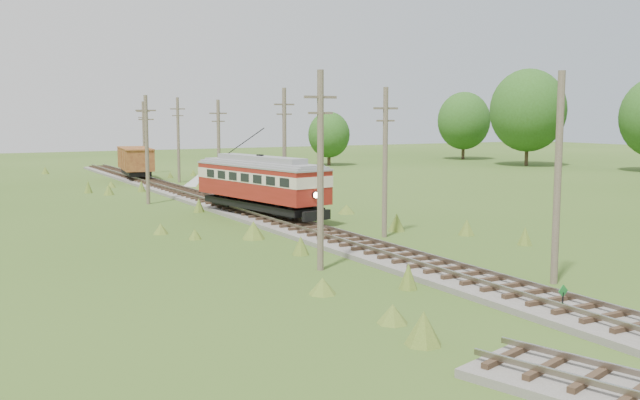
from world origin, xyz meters
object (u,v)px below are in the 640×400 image
switch_marker (563,297)px  streetcar (260,181)px  gondola (135,160)px  gravel_pile (200,180)px

switch_marker → streetcar: (0.20, 26.67, 1.99)m
gondola → gravel_pile: bearing=-57.9°
switch_marker → streetcar: streetcar is taller
gondola → switch_marker: bearing=-83.0°
switch_marker → gondola: 60.14m
streetcar → gondola: 33.45m
gondola → gravel_pile: 10.10m
streetcar → gravel_pile: streetcar is taller
streetcar → gondola: size_ratio=1.34×
switch_marker → gondola: gondola is taller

